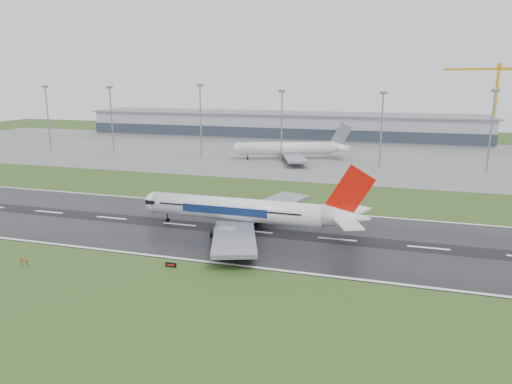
% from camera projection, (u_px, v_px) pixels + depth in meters
% --- Properties ---
extents(ground, '(520.00, 520.00, 0.00)m').
position_uv_depth(ground, '(111.00, 218.00, 128.22)').
color(ground, '#2B481A').
rests_on(ground, ground).
extents(runway, '(400.00, 45.00, 0.10)m').
position_uv_depth(runway, '(111.00, 218.00, 128.21)').
color(runway, black).
rests_on(runway, ground).
extents(apron, '(400.00, 130.00, 0.08)m').
position_uv_depth(apron, '(252.00, 152.00, 244.59)').
color(apron, slate).
rests_on(apron, ground).
extents(terminal, '(240.00, 36.00, 15.00)m').
position_uv_depth(terminal, '(280.00, 126.00, 298.73)').
color(terminal, '#8F9299').
rests_on(terminal, ground).
extents(main_airliner, '(57.84, 55.16, 16.86)m').
position_uv_depth(main_airliner, '(251.00, 197.00, 115.92)').
color(main_airliner, white).
rests_on(main_airliner, runway).
extents(parked_airliner, '(69.54, 67.24, 16.23)m').
position_uv_depth(parked_airliner, '(290.00, 142.00, 219.70)').
color(parked_airliner, silver).
rests_on(parked_airliner, apron).
extents(tower_crane, '(42.62, 19.46, 44.49)m').
position_uv_depth(tower_crane, '(495.00, 104.00, 274.62)').
color(tower_crane, gold).
rests_on(tower_crane, ground).
extents(runway_sign, '(2.28, 0.90, 1.04)m').
position_uv_depth(runway_sign, '(171.00, 265.00, 94.70)').
color(runway_sign, black).
rests_on(runway_sign, ground).
extents(floodmast_0, '(0.64, 0.64, 31.58)m').
position_uv_depth(floodmast_0, '(48.00, 119.00, 246.42)').
color(floodmast_0, gray).
rests_on(floodmast_0, ground).
extents(floodmast_1, '(0.64, 0.64, 31.47)m').
position_uv_depth(floodmast_1, '(112.00, 121.00, 235.83)').
color(floodmast_1, gray).
rests_on(floodmast_1, ground).
extents(floodmast_2, '(0.64, 0.64, 32.62)m').
position_uv_depth(floodmast_2, '(201.00, 123.00, 222.31)').
color(floodmast_2, gray).
rests_on(floodmast_2, ground).
extents(floodmast_3, '(0.64, 0.64, 30.30)m').
position_uv_depth(floodmast_3, '(282.00, 128.00, 211.68)').
color(floodmast_3, gray).
rests_on(floodmast_3, ground).
extents(floodmast_4, '(0.64, 0.64, 30.01)m').
position_uv_depth(floodmast_4, '(381.00, 131.00, 199.64)').
color(floodmast_4, gray).
rests_on(floodmast_4, ground).
extents(floodmast_5, '(0.64, 0.64, 31.20)m').
position_uv_depth(floodmast_5, '(491.00, 133.00, 187.76)').
color(floodmast_5, gray).
rests_on(floodmast_5, ground).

